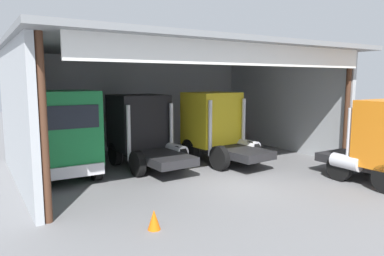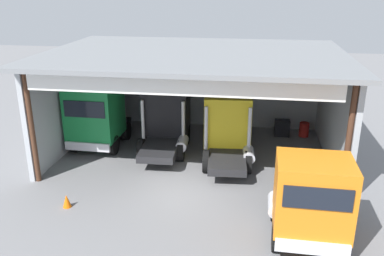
% 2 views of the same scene
% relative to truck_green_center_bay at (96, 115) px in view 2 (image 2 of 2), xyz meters
% --- Properties ---
extents(ground_plane, '(80.00, 80.00, 0.00)m').
position_rel_truck_green_center_bay_xyz_m(ground_plane, '(5.49, -4.45, -1.94)').
color(ground_plane, slate).
rests_on(ground_plane, ground).
extents(workshop_shed, '(14.78, 10.56, 5.58)m').
position_rel_truck_green_center_bay_xyz_m(workshop_shed, '(5.49, 1.02, 1.93)').
color(workshop_shed, '#ADB2B7').
rests_on(workshop_shed, ground).
extents(truck_green_center_bay, '(2.75, 4.67, 3.65)m').
position_rel_truck_green_center_bay_xyz_m(truck_green_center_bay, '(0.00, 0.00, 0.00)').
color(truck_green_center_bay, '#197F3D').
rests_on(truck_green_center_bay, ground).
extents(truck_black_center_right_bay, '(2.70, 5.11, 3.36)m').
position_rel_truck_green_center_bay_xyz_m(truck_black_center_right_bay, '(3.80, 0.55, -0.20)').
color(truck_black_center_right_bay, black).
rests_on(truck_black_center_right_bay, ground).
extents(truck_yellow_right_bay, '(2.74, 4.85, 3.45)m').
position_rel_truck_green_center_bay_xyz_m(truck_yellow_right_bay, '(7.26, -0.57, -0.16)').
color(truck_yellow_right_bay, yellow).
rests_on(truck_yellow_right_bay, ground).
extents(truck_orange_yard_outside, '(2.70, 4.15, 3.30)m').
position_rel_truck_green_center_bay_xyz_m(truck_orange_yard_outside, '(10.57, -7.38, -0.21)').
color(truck_orange_yard_outside, orange).
rests_on(truck_orange_yard_outside, ground).
extents(oil_drum, '(0.58, 0.58, 0.85)m').
position_rel_truck_green_center_bay_xyz_m(oil_drum, '(11.63, 3.56, -1.52)').
color(oil_drum, '#B21E19').
rests_on(oil_drum, ground).
extents(tool_cart, '(0.90, 0.60, 1.00)m').
position_rel_truck_green_center_bay_xyz_m(tool_cart, '(10.31, 3.46, -1.44)').
color(tool_cart, black).
rests_on(tool_cart, ground).
extents(traffic_cone, '(0.36, 0.36, 0.56)m').
position_rel_truck_green_center_bay_xyz_m(traffic_cone, '(1.01, -6.37, -1.66)').
color(traffic_cone, orange).
rests_on(traffic_cone, ground).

